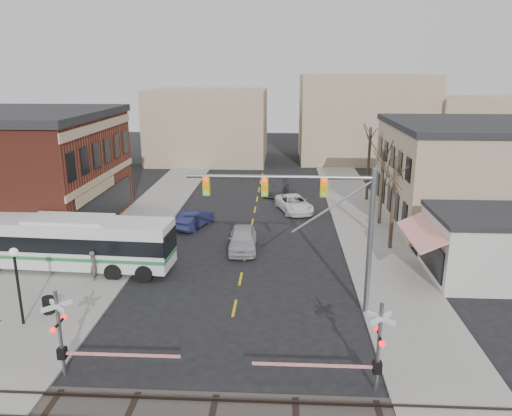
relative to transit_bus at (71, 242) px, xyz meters
The scene contains 20 objects.
ground 13.23m from the transit_bus, 31.83° to the right, with size 160.00×160.00×0.00m, color black.
sidewalk_west 13.33m from the transit_bus, 82.93° to the left, with size 5.00×60.00×0.12m, color gray.
sidewalk_east 24.50m from the transit_bus, 32.41° to the left, with size 5.00×60.00×0.12m, color gray.
tan_building 35.69m from the transit_bus, 21.57° to the left, with size 20.30×15.30×8.50m.
awning_shop 27.09m from the transit_bus, ahead, with size 9.74×6.20×4.30m.
tree_east_a 22.27m from the transit_bus, 13.26° to the left, with size 0.28×0.28×6.75m.
tree_east_b 24.61m from the transit_bus, 26.84° to the left, with size 0.28×0.28×6.30m.
tree_east_c 29.28m from the transit_bus, 40.80° to the left, with size 0.28×0.28×7.20m.
transit_bus is the anchor object (origin of this frame).
traffic_signal_mast 16.84m from the transit_bus, 18.12° to the right, with size 9.66×0.30×8.00m.
rr_crossing_west 12.53m from the transit_bus, 67.36° to the right, with size 5.60×1.36×4.00m.
rr_crossing_east 20.92m from the transit_bus, 34.64° to the right, with size 5.60×1.36×4.00m.
street_lamp 7.54m from the transit_bus, 86.63° to the right, with size 0.44×0.44×4.14m.
trash_bin 6.47m from the transit_bus, 78.82° to the right, with size 0.60×0.60×0.92m, color black.
car_a 11.71m from the transit_bus, 21.61° to the left, with size 1.99×4.93×1.68m, color #A2A1A6.
car_b 11.49m from the transit_bus, 56.14° to the left, with size 1.56×4.48×1.48m, color #1B1F43.
car_c 20.87m from the transit_bus, 44.84° to the left, with size 2.47×5.36×1.49m, color white.
car_d 25.11m from the transit_bus, 58.69° to the left, with size 2.09×5.13×1.49m, color #3C3C41.
pedestrian_near 2.88m from the transit_bus, 40.04° to the right, with size 0.68×0.45×1.88m, color #574B45.
pedestrian_far 2.05m from the transit_bus, 32.95° to the left, with size 0.88×0.68×1.81m, color #2F3853.
Camera 1 is at (2.56, -22.97, 12.81)m, focal length 35.00 mm.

